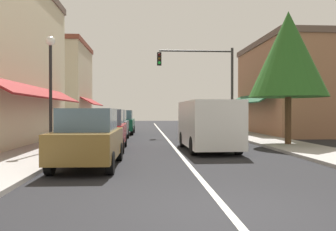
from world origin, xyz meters
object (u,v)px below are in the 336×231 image
at_px(street_lamp_left_near, 51,75).
at_px(tree_right_near, 288,54).
at_px(parked_car_far_left, 122,122).
at_px(traffic_signal_mast_arm, 207,75).
at_px(parked_car_nearest_left, 89,138).
at_px(parked_car_third_left, 112,125).
at_px(parked_car_second_left, 105,130).
at_px(van_in_lane, 208,124).

distance_m(street_lamp_left_near, tree_right_near, 10.90).
relative_size(parked_car_far_left, traffic_signal_mast_arm, 0.67).
bearing_deg(tree_right_near, parked_car_far_left, 130.46).
height_order(parked_car_nearest_left, street_lamp_left_near, street_lamp_left_near).
xyz_separation_m(parked_car_nearest_left, traffic_signal_mast_arm, (6.08, 13.86, 3.32)).
height_order(parked_car_nearest_left, parked_car_third_left, same).
bearing_deg(parked_car_nearest_left, parked_car_far_left, 90.94).
height_order(parked_car_second_left, van_in_lane, van_in_lane).
relative_size(parked_car_second_left, traffic_signal_mast_arm, 0.67).
bearing_deg(traffic_signal_mast_arm, parked_car_far_left, 162.22).
distance_m(parked_car_far_left, van_in_lane, 12.29).
bearing_deg(van_in_lane, tree_right_near, 18.27).
distance_m(parked_car_second_left, tree_right_near, 9.35).
bearing_deg(parked_car_second_left, parked_car_far_left, 89.05).
height_order(parked_car_nearest_left, van_in_lane, van_in_lane).
distance_m(parked_car_nearest_left, street_lamp_left_near, 4.61).
bearing_deg(parked_car_far_left, traffic_signal_mast_arm, -17.15).
distance_m(parked_car_second_left, traffic_signal_mast_arm, 11.44).
distance_m(parked_car_nearest_left, parked_car_second_left, 4.78).
bearing_deg(traffic_signal_mast_arm, parked_car_second_left, -123.96).
xyz_separation_m(parked_car_second_left, street_lamp_left_near, (-1.98, -1.30, 2.26)).
bearing_deg(street_lamp_left_near, van_in_lane, 7.47).
relative_size(van_in_lane, street_lamp_left_near, 1.13).
distance_m(van_in_lane, traffic_signal_mast_arm, 10.16).
distance_m(parked_car_second_left, van_in_lane, 4.47).
height_order(parked_car_nearest_left, parked_car_far_left, same).
distance_m(van_in_lane, street_lamp_left_near, 6.78).
distance_m(parked_car_far_left, tree_right_near, 13.61).
xyz_separation_m(parked_car_second_left, traffic_signal_mast_arm, (6.11, 9.08, 3.32)).
relative_size(parked_car_far_left, van_in_lane, 0.79).
xyz_separation_m(parked_car_nearest_left, parked_car_second_left, (-0.04, 4.78, 0.00)).
relative_size(van_in_lane, traffic_signal_mast_arm, 0.85).
relative_size(parked_car_second_left, van_in_lane, 0.79).
bearing_deg(traffic_signal_mast_arm, street_lamp_left_near, -127.95).
bearing_deg(traffic_signal_mast_arm, tree_right_near, -72.89).
relative_size(parked_car_nearest_left, street_lamp_left_near, 0.89).
distance_m(parked_car_nearest_left, tree_right_near, 10.92).
distance_m(parked_car_third_left, tree_right_near, 10.37).
xyz_separation_m(parked_car_nearest_left, parked_car_third_left, (-0.18, 10.10, 0.00)).
bearing_deg(parked_car_second_left, parked_car_third_left, 90.98).
xyz_separation_m(parked_car_far_left, street_lamp_left_near, (-2.05, -12.32, 2.26)).
height_order(parked_car_far_left, traffic_signal_mast_arm, traffic_signal_mast_arm).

